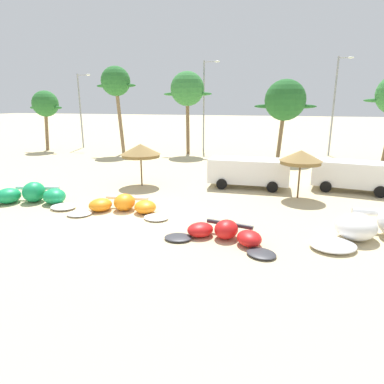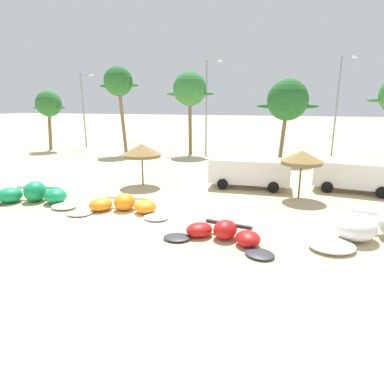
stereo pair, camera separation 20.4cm
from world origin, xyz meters
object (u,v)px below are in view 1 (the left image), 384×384
object	(u,v)px
palm_left_of_gap	(187,90)
lamppost_west_center	(205,102)
kite_left_of_center	(123,206)
beach_umbrella_near_van	(141,151)
parked_car_second	(247,170)
lamppost_west	(81,107)
lamppost_east_center	(335,102)
palm_left	(116,83)
palm_center_left	(285,101)
palm_leftmost	(45,104)
beach_umbrella_middle	(301,157)
parked_van	(352,174)
kite_left	(31,196)
kite_center	(224,233)

from	to	relation	value
palm_left_of_gap	lamppost_west_center	bearing A→B (deg)	74.15
kite_left_of_center	beach_umbrella_near_van	distance (m)	5.89
parked_car_second	lamppost_west	size ratio (longest dim) A/B	0.60
lamppost_west_center	lamppost_east_center	world-z (taller)	lamppost_west_center
palm_left	palm_center_left	bearing A→B (deg)	1.63
palm_leftmost	lamppost_east_center	distance (m)	30.90
palm_left_of_gap	lamppost_east_center	bearing A→B (deg)	12.31
palm_left	palm_left_of_gap	xyz separation A→B (m)	(7.10, 1.81, -0.69)
beach_umbrella_middle	lamppost_west	distance (m)	29.51
lamppost_east_center	palm_leftmost	bearing A→B (deg)	-170.74
parked_van	palm_left	bearing A→B (deg)	155.07
kite_left	lamppost_east_center	world-z (taller)	lamppost_east_center
kite_center	palm_left	world-z (taller)	palm_left
kite_left_of_center	palm_center_left	bearing A→B (deg)	68.77
beach_umbrella_middle	lamppost_west_center	world-z (taller)	lamppost_west_center
beach_umbrella_middle	parked_van	bearing A→B (deg)	40.12
palm_center_left	lamppost_west_center	world-z (taller)	lamppost_west_center
lamppost_west_center	palm_center_left	bearing A→B (deg)	-28.72
lamppost_west	lamppost_west_center	xyz separation A→B (m)	(14.63, 2.06, 0.61)
palm_left	lamppost_east_center	xyz separation A→B (m)	(21.58, 4.97, -1.97)
parked_van	lamppost_west_center	distance (m)	20.68
parked_van	palm_left	world-z (taller)	palm_left
palm_leftmost	kite_left	bearing A→B (deg)	-53.45
lamppost_west	lamppost_east_center	bearing A→B (deg)	3.56
palm_center_left	lamppost_west	size ratio (longest dim) A/B	0.86
kite_center	lamppost_west_center	distance (m)	26.65
kite_left	parked_car_second	world-z (taller)	parked_car_second
palm_left_of_gap	lamppost_west	distance (m)	13.83
palm_center_left	kite_left_of_center	bearing A→B (deg)	-111.23
parked_car_second	palm_left	bearing A→B (deg)	144.40
kite_left_of_center	palm_left	xyz separation A→B (m)	(-9.78, 17.75, 6.98)
beach_umbrella_near_van	lamppost_east_center	distance (m)	22.04
kite_left_of_center	palm_left	bearing A→B (deg)	118.86
beach_umbrella_middle	lamppost_west	world-z (taller)	lamppost_west
kite_left_of_center	lamppost_west	xyz separation A→B (m)	(-16.32, 20.97, 4.49)
kite_center	palm_left	size ratio (longest dim) A/B	0.53
parked_car_second	palm_leftmost	xyz separation A→B (m)	(-23.96, 10.77, 4.03)
kite_left	palm_left_of_gap	world-z (taller)	palm_left_of_gap
palm_center_left	lamppost_west_center	bearing A→B (deg)	151.28
kite_left	palm_left	world-z (taller)	palm_left
parked_van	lamppost_east_center	size ratio (longest dim) A/B	0.52
palm_leftmost	lamppost_west	world-z (taller)	lamppost_west
beach_umbrella_near_van	palm_left_of_gap	distance (m)	14.89
beach_umbrella_middle	palm_center_left	world-z (taller)	palm_center_left
lamppost_west	lamppost_west_center	bearing A→B (deg)	8.02
kite_left_of_center	kite_center	world-z (taller)	kite_left_of_center
kite_center	lamppost_east_center	bearing A→B (deg)	75.95
parked_car_second	lamppost_west	distance (m)	25.99
beach_umbrella_near_van	palm_center_left	xyz separation A→B (m)	(8.51, 12.87, 3.17)
palm_center_left	palm_left	bearing A→B (deg)	-178.37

